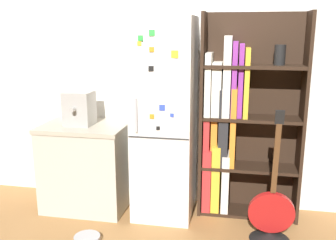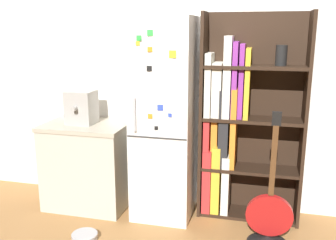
# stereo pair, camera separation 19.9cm
# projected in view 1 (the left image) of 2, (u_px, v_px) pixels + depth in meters

# --- Properties ---
(ground_plane) EXTENTS (16.00, 16.00, 0.00)m
(ground_plane) POSITION_uv_depth(u_px,v_px,m) (162.00, 219.00, 3.60)
(ground_plane) COLOR #A87542
(wall_back) EXTENTS (8.00, 0.05, 2.60)m
(wall_back) POSITION_uv_depth(u_px,v_px,m) (171.00, 78.00, 3.75)
(wall_back) COLOR white
(wall_back) RESTS_ON ground_plane
(refrigerator) EXTENTS (0.55, 0.61, 1.90)m
(refrigerator) POSITION_uv_depth(u_px,v_px,m) (165.00, 120.00, 3.53)
(refrigerator) COLOR white
(refrigerator) RESTS_ON ground_plane
(bookshelf) EXTENTS (0.95, 0.33, 1.94)m
(bookshelf) POSITION_uv_depth(u_px,v_px,m) (235.00, 124.00, 3.58)
(bookshelf) COLOR black
(bookshelf) RESTS_ON ground_plane
(kitchen_counter) EXTENTS (0.83, 0.63, 0.87)m
(kitchen_counter) POSITION_uv_depth(u_px,v_px,m) (87.00, 166.00, 3.79)
(kitchen_counter) COLOR #BCB7A8
(kitchen_counter) RESTS_ON ground_plane
(espresso_machine) EXTENTS (0.26, 0.30, 0.33)m
(espresso_machine) POSITION_uv_depth(u_px,v_px,m) (79.00, 108.00, 3.64)
(espresso_machine) COLOR #A5A39E
(espresso_machine) RESTS_ON kitchen_counter
(guitar) EXTENTS (0.39, 0.35, 1.18)m
(guitar) POSITION_uv_depth(u_px,v_px,m) (271.00, 222.00, 3.21)
(guitar) COLOR black
(guitar) RESTS_ON ground_plane
(pet_bowl) EXTENTS (0.23, 0.23, 0.05)m
(pet_bowl) POSITION_uv_depth(u_px,v_px,m) (87.00, 239.00, 3.21)
(pet_bowl) COLOR #B7B7BC
(pet_bowl) RESTS_ON ground_plane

